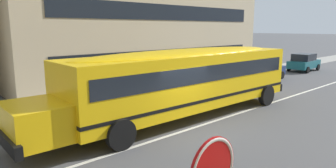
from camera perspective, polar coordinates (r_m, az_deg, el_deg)
ground_plane at (r=12.15m, az=3.31°, el=-8.78°), size 400.00×400.00×0.00m
sidewalk_far at (r=17.59m, az=-13.22°, el=-2.90°), size 120.00×3.00×0.01m
lane_centreline at (r=12.15m, az=3.31°, el=-8.77°), size 110.00×0.16×0.01m
school_bus at (r=13.52m, az=3.06°, el=1.27°), size 13.88×3.41×3.10m
parked_car_teal_beside_sign at (r=31.21m, az=24.35°, el=3.81°), size 3.98×2.04×1.64m
parked_car_dark_blue_by_entrance at (r=24.88m, az=17.75°, el=2.75°), size 3.96×2.00×1.64m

